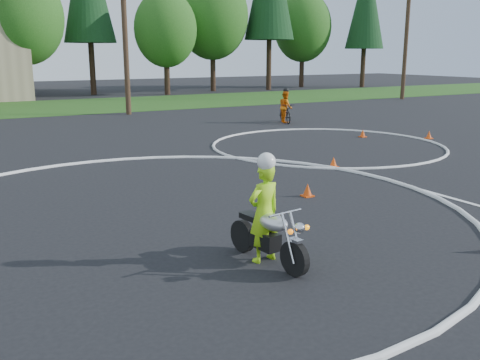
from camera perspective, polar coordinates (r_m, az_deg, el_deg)
ground at (r=8.31m, az=0.01°, el=-8.97°), size 120.00×120.00×0.00m
grass_strip at (r=34.06m, az=-23.02°, el=7.00°), size 120.00×10.00×0.02m
course_markings at (r=12.93m, az=-1.05°, el=-0.74°), size 19.05×19.05×0.12m
primary_motorcycle at (r=8.20m, az=3.10°, el=-5.94°), size 0.62×1.76×0.93m
rider_primary_grp at (r=8.18m, az=2.60°, el=-3.17°), size 0.62×0.45×1.72m
rider_second_grp at (r=25.22m, az=4.89°, el=7.41°), size 1.08×1.78×1.62m
traffic_cones at (r=13.26m, az=8.65°, el=0.03°), size 16.96×11.72×0.30m
treeline at (r=45.41m, az=-5.37°, el=17.66°), size 38.20×8.10×14.52m
utility_poles at (r=29.13m, az=-12.28°, el=17.08°), size 41.60×1.12×10.00m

